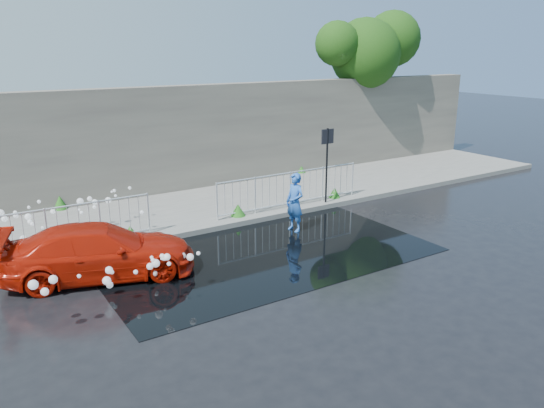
{
  "coord_description": "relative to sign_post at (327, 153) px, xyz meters",
  "views": [
    {
      "loc": [
        -5.93,
        -9.48,
        4.87
      ],
      "look_at": [
        1.13,
        1.47,
        1.0
      ],
      "focal_mm": 35.0,
      "sensor_mm": 36.0,
      "label": 1
    }
  ],
  "objects": [
    {
      "name": "ground",
      "position": [
        -4.2,
        -3.1,
        -1.72
      ],
      "size": [
        90.0,
        90.0,
        0.0
      ],
      "primitive_type": "plane",
      "color": "black",
      "rests_on": "ground"
    },
    {
      "name": "pavement",
      "position": [
        -4.2,
        1.9,
        -1.65
      ],
      "size": [
        30.0,
        4.0,
        0.15
      ],
      "primitive_type": "cube",
      "color": "#5F5F5B",
      "rests_on": "ground"
    },
    {
      "name": "curb",
      "position": [
        -4.2,
        -0.1,
        -1.64
      ],
      "size": [
        30.0,
        0.25,
        0.16
      ],
      "primitive_type": "cube",
      "color": "#5F5F5B",
      "rests_on": "ground"
    },
    {
      "name": "retaining_wall",
      "position": [
        -4.2,
        4.1,
        0.18
      ],
      "size": [
        30.0,
        0.6,
        3.5
      ],
      "primitive_type": "cube",
      "color": "#554F48",
      "rests_on": "pavement"
    },
    {
      "name": "puddle",
      "position": [
        -3.7,
        -2.1,
        -1.72
      ],
      "size": [
        8.0,
        5.0,
        0.01
      ],
      "primitive_type": "cube",
      "color": "black",
      "rests_on": "ground"
    },
    {
      "name": "sign_post",
      "position": [
        0.0,
        0.0,
        0.0
      ],
      "size": [
        0.45,
        0.06,
        2.5
      ],
      "color": "black",
      "rests_on": "ground"
    },
    {
      "name": "tree",
      "position": [
        5.56,
        4.31,
        3.07
      ],
      "size": [
        5.04,
        2.89,
        6.37
      ],
      "color": "#332114",
      "rests_on": "ground"
    },
    {
      "name": "railing_left",
      "position": [
        -8.2,
        0.25,
        -0.99
      ],
      "size": [
        5.05,
        0.05,
        1.1
      ],
      "color": "silver",
      "rests_on": "pavement"
    },
    {
      "name": "railing_right",
      "position": [
        -1.2,
        0.25,
        -0.99
      ],
      "size": [
        5.05,
        0.05,
        1.1
      ],
      "color": "silver",
      "rests_on": "pavement"
    },
    {
      "name": "weeds",
      "position": [
        -4.73,
        1.43,
        -1.39
      ],
      "size": [
        12.17,
        3.93,
        0.42
      ],
      "color": "#1A4C14",
      "rests_on": "pavement"
    },
    {
      "name": "water_spray",
      "position": [
        -7.6,
        -0.78,
        -1.02
      ],
      "size": [
        3.47,
        5.49,
        0.99
      ],
      "color": "white",
      "rests_on": "ground"
    },
    {
      "name": "red_car",
      "position": [
        -7.46,
        -1.49,
        -1.13
      ],
      "size": [
        4.36,
        2.73,
        1.18
      ],
      "primitive_type": "imported",
      "rotation": [
        0.0,
        0.0,
        1.29
      ],
      "color": "#AB1606",
      "rests_on": "ground"
    },
    {
      "name": "person",
      "position": [
        -2.12,
        -1.3,
        -0.91
      ],
      "size": [
        0.47,
        0.64,
        1.62
      ],
      "primitive_type": "imported",
      "rotation": [
        0.0,
        0.0,
        -1.42
      ],
      "color": "blue",
      "rests_on": "ground"
    }
  ]
}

